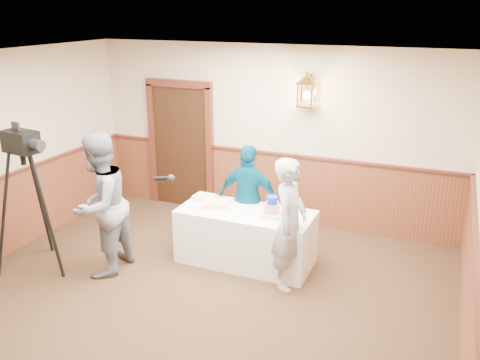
% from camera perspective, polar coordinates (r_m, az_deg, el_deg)
% --- Properties ---
extents(ground, '(7.00, 7.00, 0.00)m').
position_cam_1_polar(ground, '(5.73, -9.06, -16.88)').
color(ground, '#322013').
rests_on(ground, ground).
extents(room_shell, '(6.02, 7.02, 2.81)m').
position_cam_1_polar(room_shell, '(5.39, -7.87, -0.87)').
color(room_shell, beige).
rests_on(room_shell, ground).
extents(display_table, '(1.80, 0.80, 0.75)m').
position_cam_1_polar(display_table, '(6.91, 0.65, -6.38)').
color(display_table, white).
rests_on(display_table, ground).
extents(tiered_cake, '(0.26, 0.26, 0.27)m').
position_cam_1_polar(tiered_cake, '(6.58, 3.58, -3.20)').
color(tiered_cake, beige).
rests_on(tiered_cake, display_table).
extents(sheet_cake_yellow, '(0.43, 0.38, 0.07)m').
position_cam_1_polar(sheet_cake_yellow, '(6.90, -2.76, -2.71)').
color(sheet_cake_yellow, '#D5BB7F').
rests_on(sheet_cake_yellow, display_table).
extents(sheet_cake_green, '(0.31, 0.25, 0.07)m').
position_cam_1_polar(sheet_cake_green, '(7.15, -3.99, -1.96)').
color(sheet_cake_green, '#98D395').
rests_on(sheet_cake_green, display_table).
extents(interviewer, '(1.54, 0.93, 1.87)m').
position_cam_1_polar(interviewer, '(6.69, -15.43, -2.74)').
color(interviewer, slate).
rests_on(interviewer, ground).
extents(baker, '(0.40, 0.61, 1.66)m').
position_cam_1_polar(baker, '(6.20, 5.60, -4.93)').
color(baker, '#9E9DA3').
rests_on(baker, ground).
extents(assistant_p, '(0.91, 0.39, 1.55)m').
position_cam_1_polar(assistant_p, '(7.12, 1.00, -2.11)').
color(assistant_p, '#02405B').
rests_on(assistant_p, ground).
extents(tv_camera_rig, '(0.74, 0.69, 1.88)m').
position_cam_1_polar(tv_camera_rig, '(7.12, -22.47, -3.02)').
color(tv_camera_rig, black).
rests_on(tv_camera_rig, ground).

